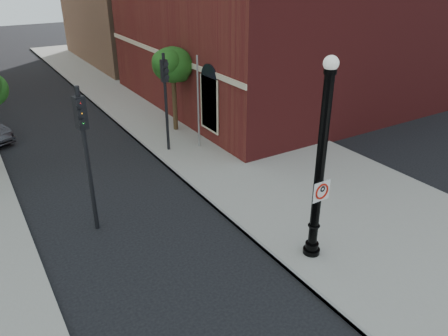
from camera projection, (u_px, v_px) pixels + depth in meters
ground at (218, 284)px, 12.14m from camera, size 120.00×120.00×0.00m
sidewalk_right at (218, 132)px, 22.63m from camera, size 8.00×60.00×0.12m
curb_edge at (147, 148)px, 20.75m from camera, size 0.10×60.00×0.14m
lamppost at (319, 174)px, 12.10m from camera, size 0.51×0.51×6.05m
no_parking_sign at (322, 191)px, 12.18m from camera, size 0.61×0.07×0.61m
traffic_signal_left at (84, 137)px, 13.26m from camera, size 0.36×0.42×4.87m
traffic_signal_right at (165, 87)px, 19.20m from camera, size 0.32×0.39×4.57m
utility_pole at (198, 104)px, 19.96m from camera, size 0.09×0.09×4.40m
street_tree_c at (173, 66)px, 21.51m from camera, size 2.42×2.19×4.36m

